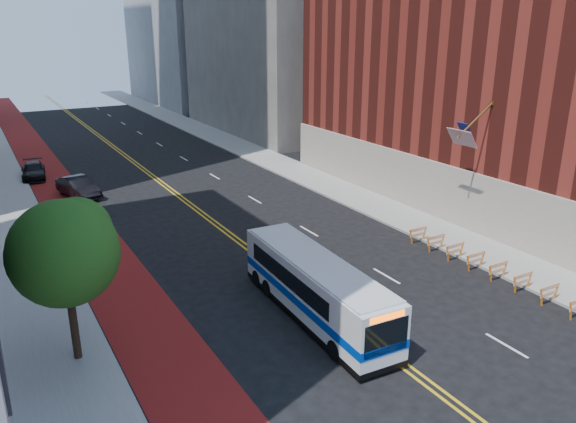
% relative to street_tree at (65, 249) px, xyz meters
% --- Properties ---
extents(ground, '(160.00, 160.00, 0.00)m').
position_rel_street_tree_xyz_m(ground, '(11.24, -6.04, -4.91)').
color(ground, black).
rests_on(ground, ground).
extents(sidewalk_left, '(4.00, 140.00, 0.15)m').
position_rel_street_tree_xyz_m(sidewalk_left, '(-0.76, 23.96, -4.84)').
color(sidewalk_left, gray).
rests_on(sidewalk_left, ground).
extents(sidewalk_right, '(4.00, 140.00, 0.15)m').
position_rel_street_tree_xyz_m(sidewalk_right, '(23.24, 23.96, -4.84)').
color(sidewalk_right, gray).
rests_on(sidewalk_right, ground).
extents(bus_lane_paint, '(3.60, 140.00, 0.01)m').
position_rel_street_tree_xyz_m(bus_lane_paint, '(3.14, 23.96, -4.91)').
color(bus_lane_paint, maroon).
rests_on(bus_lane_paint, ground).
extents(center_line_inner, '(0.14, 140.00, 0.01)m').
position_rel_street_tree_xyz_m(center_line_inner, '(11.06, 23.96, -4.91)').
color(center_line_inner, gold).
rests_on(center_line_inner, ground).
extents(center_line_outer, '(0.14, 140.00, 0.01)m').
position_rel_street_tree_xyz_m(center_line_outer, '(11.42, 23.96, -4.91)').
color(center_line_outer, gold).
rests_on(center_line_outer, ground).
extents(lane_dashes, '(0.14, 98.20, 0.01)m').
position_rel_street_tree_xyz_m(lane_dashes, '(16.04, 31.96, -4.90)').
color(lane_dashes, silver).
rests_on(lane_dashes, ground).
extents(brick_building, '(18.73, 36.00, 22.00)m').
position_rel_street_tree_xyz_m(brick_building, '(33.18, 5.96, 6.05)').
color(brick_building, maroon).
rests_on(brick_building, ground).
extents(construction_barriers, '(1.42, 10.91, 1.00)m').
position_rel_street_tree_xyz_m(construction_barriers, '(20.84, -2.62, -4.24)').
color(construction_barriers, orange).
rests_on(construction_barriers, ground).
extents(street_tree, '(4.20, 4.20, 6.70)m').
position_rel_street_tree_xyz_m(street_tree, '(0.00, 0.00, 0.00)').
color(street_tree, black).
rests_on(street_tree, sidewalk_left).
extents(transit_bus, '(2.78, 10.71, 2.92)m').
position_rel_street_tree_xyz_m(transit_bus, '(10.27, -1.80, -3.39)').
color(transit_bus, silver).
rests_on(transit_bus, ground).
extents(car_a, '(2.15, 4.19, 1.36)m').
position_rel_street_tree_xyz_m(car_a, '(2.67, 17.86, -4.23)').
color(car_a, black).
rests_on(car_a, ground).
extents(car_b, '(2.85, 5.14, 1.61)m').
position_rel_street_tree_xyz_m(car_b, '(4.34, 23.54, -4.11)').
color(car_b, black).
rests_on(car_b, ground).
extents(car_c, '(2.42, 4.89, 1.37)m').
position_rel_street_tree_xyz_m(car_c, '(1.94, 31.35, -4.23)').
color(car_c, black).
rests_on(car_c, ground).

